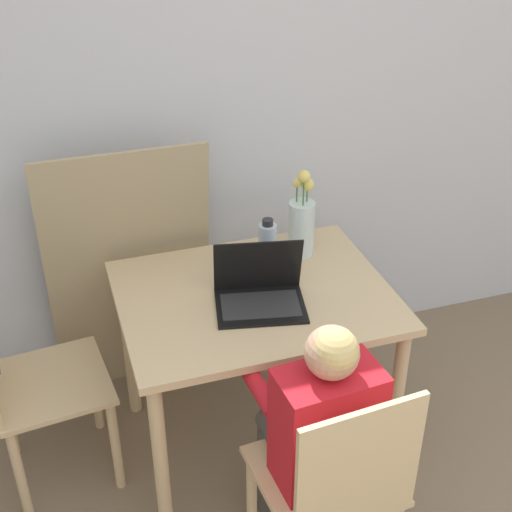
# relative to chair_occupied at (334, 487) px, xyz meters

# --- Properties ---
(wall_back) EXTENTS (6.40, 0.05, 2.50)m
(wall_back) POSITION_rel_chair_occupied_xyz_m (0.16, 1.29, 0.80)
(wall_back) COLOR silver
(wall_back) RESTS_ON ground_plane
(dining_table) EXTENTS (0.96, 0.75, 0.72)m
(dining_table) POSITION_rel_chair_occupied_xyz_m (-0.03, 0.68, 0.17)
(dining_table) COLOR #D6B784
(dining_table) RESTS_ON ground_plane
(chair_occupied) EXTENTS (0.43, 0.43, 0.87)m
(chair_occupied) POSITION_rel_chair_occupied_xyz_m (0.00, 0.00, 0.00)
(chair_occupied) COLOR #D6B784
(chair_occupied) RESTS_ON ground_plane
(chair_spare) EXTENTS (0.47, 0.44, 0.88)m
(chair_spare) POSITION_rel_chair_occupied_xyz_m (-0.89, 0.75, 0.14)
(chair_spare) COLOR #D6B784
(chair_spare) RESTS_ON ground_plane
(person_seated) EXTENTS (0.34, 0.44, 1.00)m
(person_seated) POSITION_rel_chair_occupied_xyz_m (-0.01, 0.12, 0.16)
(person_seated) COLOR red
(person_seated) RESTS_ON ground_plane
(laptop) EXTENTS (0.35, 0.29, 0.23)m
(laptop) POSITION_rel_chair_occupied_xyz_m (-0.03, 0.62, 0.32)
(laptop) COLOR black
(laptop) RESTS_ON dining_table
(flower_vase) EXTENTS (0.10, 0.10, 0.36)m
(flower_vase) POSITION_rel_chair_occupied_xyz_m (0.22, 0.89, 0.40)
(flower_vase) COLOR silver
(flower_vase) RESTS_ON dining_table
(water_bottle) EXTENTS (0.07, 0.07, 0.23)m
(water_bottle) POSITION_rel_chair_occupied_xyz_m (0.05, 0.79, 0.37)
(water_bottle) COLOR silver
(water_bottle) RESTS_ON dining_table
(cardboard_panel) EXTENTS (0.65, 0.18, 1.15)m
(cardboard_panel) POSITION_rel_chair_occupied_xyz_m (-0.41, 1.15, 0.12)
(cardboard_panel) COLOR tan
(cardboard_panel) RESTS_ON ground_plane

